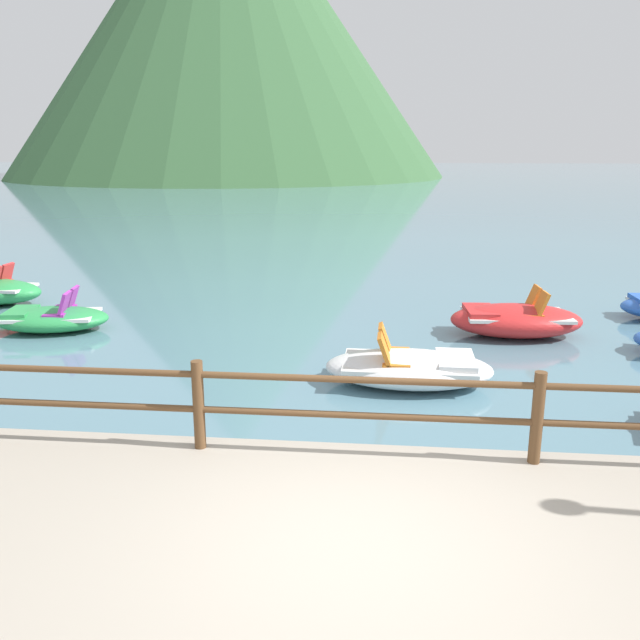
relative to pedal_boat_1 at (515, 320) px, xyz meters
The scene contains 6 objects.
ground_plane 32.49m from the pedal_boat_1, 94.63° to the left, with size 200.00×200.00×0.00m, color slate.
dock_railing 6.64m from the pedal_boat_1, 113.40° to the right, with size 23.92×0.12×0.95m.
pedal_boat_1 is the anchor object (origin of this frame).
pedal_boat_2 8.84m from the pedal_boat_1, behind, with size 2.30×1.57×0.81m.
pedal_boat_3 3.50m from the pedal_boat_1, 125.73° to the right, with size 2.51×1.40×0.84m.
cliff_headland 72.83m from the pedal_boat_1, 106.06° to the left, with size 50.04×50.04×35.40m.
Camera 1 is at (0.18, -4.66, 3.46)m, focal length 37.17 mm.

